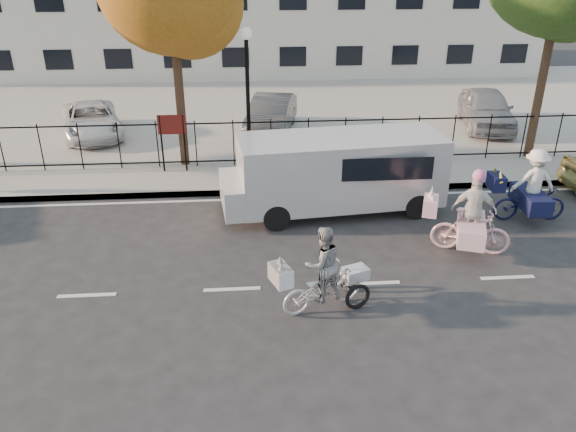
{
  "coord_description": "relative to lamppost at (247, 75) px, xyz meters",
  "views": [
    {
      "loc": [
        0.4,
        -10.07,
        6.48
      ],
      "look_at": [
        1.28,
        1.2,
        1.1
      ],
      "focal_mm": 35.0,
      "sensor_mm": 36.0,
      "label": 1
    }
  ],
  "objects": [
    {
      "name": "ground",
      "position": [
        -0.5,
        -6.8,
        -3.11
      ],
      "size": [
        120.0,
        120.0,
        0.0
      ],
      "primitive_type": "plane",
      "color": "#333334"
    },
    {
      "name": "road_markings",
      "position": [
        -0.5,
        -6.8,
        -3.11
      ],
      "size": [
        60.0,
        9.52,
        0.01
      ],
      "primitive_type": null,
      "color": "silver",
      "rests_on": "ground"
    },
    {
      "name": "curb",
      "position": [
        -0.5,
        -1.75,
        -3.04
      ],
      "size": [
        60.0,
        0.1,
        0.15
      ],
      "primitive_type": "cube",
      "color": "#A8A399",
      "rests_on": "ground"
    },
    {
      "name": "sidewalk",
      "position": [
        -0.5,
        -0.7,
        -3.04
      ],
      "size": [
        60.0,
        2.2,
        0.15
      ],
      "primitive_type": "cube",
      "color": "#A8A399",
      "rests_on": "ground"
    },
    {
      "name": "parking_lot",
      "position": [
        -0.5,
        8.2,
        -3.04
      ],
      "size": [
        60.0,
        15.6,
        0.15
      ],
      "primitive_type": "cube",
      "color": "#A8A399",
      "rests_on": "ground"
    },
    {
      "name": "iron_fence",
      "position": [
        -0.5,
        0.4,
        -2.21
      ],
      "size": [
        58.0,
        0.06,
        1.5
      ],
      "primitive_type": null,
      "color": "black",
      "rests_on": "sidewalk"
    },
    {
      "name": "building",
      "position": [
        -0.5,
        18.2,
        -0.11
      ],
      "size": [
        34.0,
        10.0,
        6.0
      ],
      "primitive_type": "cube",
      "color": "silver",
      "rests_on": "ground"
    },
    {
      "name": "lamppost",
      "position": [
        0.0,
        0.0,
        0.0
      ],
      "size": [
        0.36,
        0.36,
        4.33
      ],
      "color": "black",
      "rests_on": "sidewalk"
    },
    {
      "name": "street_sign",
      "position": [
        -2.35,
        0.0,
        -1.7
      ],
      "size": [
        0.85,
        0.06,
        1.8
      ],
      "color": "black",
      "rests_on": "sidewalk"
    },
    {
      "name": "zebra_trike",
      "position": [
        1.3,
        -7.6,
        -2.42
      ],
      "size": [
        2.07,
        1.36,
        1.78
      ],
      "rotation": [
        0.0,
        0.0,
        1.93
      ],
      "color": "silver",
      "rests_on": "ground"
    },
    {
      "name": "unicorn_bike",
      "position": [
        5.02,
        -5.58,
        -2.34
      ],
      "size": [
        2.1,
        1.53,
        2.08
      ],
      "rotation": [
        0.0,
        0.0,
        1.22
      ],
      "color": "#FFC2C6",
      "rests_on": "ground"
    },
    {
      "name": "bull_bike",
      "position": [
        7.22,
        -4.0,
        -2.33
      ],
      "size": [
        2.11,
        1.44,
        1.95
      ],
      "rotation": [
        0.0,
        0.0,
        1.52
      ],
      "color": "#0F1033",
      "rests_on": "ground"
    },
    {
      "name": "white_van",
      "position": [
        2.27,
        -3.0,
        -1.96
      ],
      "size": [
        6.03,
        2.53,
        2.08
      ],
      "rotation": [
        0.0,
        0.0,
        0.11
      ],
      "color": "silver",
      "rests_on": "ground"
    },
    {
      "name": "lot_car_b",
      "position": [
        -5.82,
        4.02,
        -2.37
      ],
      "size": [
        3.14,
        4.64,
        1.18
      ],
      "primitive_type": "imported",
      "rotation": [
        0.0,
        0.0,
        0.3
      ],
      "color": "silver",
      "rests_on": "parking_lot"
    },
    {
      "name": "lot_car_c",
      "position": [
        0.88,
        3.96,
        -2.29
      ],
      "size": [
        2.32,
        4.32,
        1.35
      ],
      "primitive_type": "imported",
      "rotation": [
        0.0,
        0.0,
        -0.23
      ],
      "color": "#43464A",
      "rests_on": "parking_lot"
    },
    {
      "name": "lot_car_d",
      "position": [
        9.27,
        3.95,
        -2.23
      ],
      "size": [
        2.53,
        4.56,
        1.47
      ],
      "primitive_type": "imported",
      "rotation": [
        0.0,
        0.0,
        -0.19
      ],
      "color": "#96979D",
      "rests_on": "parking_lot"
    }
  ]
}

